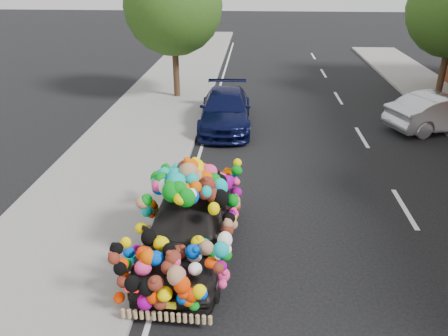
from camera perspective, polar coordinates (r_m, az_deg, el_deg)
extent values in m
plane|color=black|center=(11.35, 5.00, -4.67)|extent=(100.00, 100.00, 0.00)
cube|color=gray|center=(12.00, -16.01, -3.55)|extent=(4.00, 60.00, 0.12)
cube|color=gray|center=(11.50, -6.80, -3.97)|extent=(0.15, 60.00, 0.13)
cylinder|color=#332114|center=(20.12, -6.29, 12.80)|extent=(0.28, 0.28, 2.73)
sphere|color=#224412|center=(19.73, -6.67, 20.38)|extent=(4.20, 4.20, 4.20)
cylinder|color=#332114|center=(21.95, 26.66, 11.26)|extent=(0.28, 0.28, 2.64)
imported|color=black|center=(9.15, -4.70, -7.53)|extent=(1.81, 4.17, 1.40)
cube|color=red|center=(7.62, -11.96, -15.08)|extent=(0.22, 0.07, 0.14)
cube|color=red|center=(7.39, -3.27, -15.98)|extent=(0.22, 0.07, 0.14)
cube|color=yellow|center=(7.67, -7.58, -17.31)|extent=(0.34, 0.05, 0.12)
imported|color=black|center=(16.49, 0.18, 7.65)|extent=(2.00, 4.63, 1.33)
imported|color=#B4B6BC|center=(18.04, 26.58, 6.58)|extent=(4.38, 2.88, 1.36)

